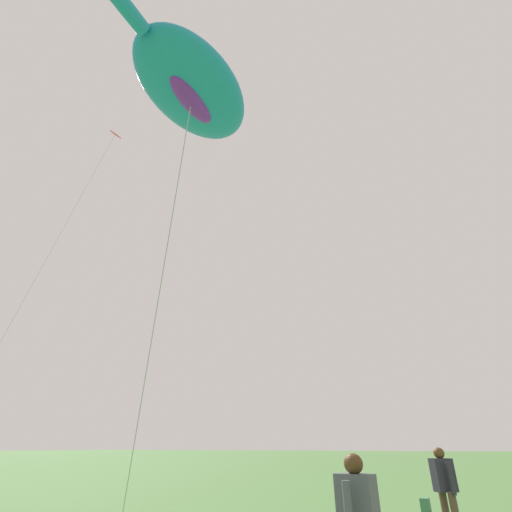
% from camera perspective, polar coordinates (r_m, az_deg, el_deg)
% --- Properties ---
extents(big_show_kite, '(8.18, 4.18, 10.65)m').
position_cam_1_polar(big_show_kite, '(11.08, -10.09, 24.10)').
color(big_show_kite, '#1E8CBF').
rests_on(big_show_kite, ground).
extents(person_redhead_woman, '(0.49, 0.46, 1.57)m').
position_cam_1_polar(person_redhead_woman, '(9.40, 26.71, -28.57)').
color(person_redhead_woman, '#473828').
rests_on(person_redhead_woman, ground).
extents(backpack, '(0.32, 0.23, 0.44)m').
position_cam_1_polar(backpack, '(11.95, 24.34, -31.46)').
color(backpack, '#38704C').
rests_on(backpack, ground).
extents(small_kite_triangle_green, '(3.69, 2.08, 19.79)m').
position_cam_1_polar(small_kite_triangle_green, '(25.20, -22.66, 12.78)').
color(small_kite_triangle_green, red).
rests_on(small_kite_triangle_green, ground).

